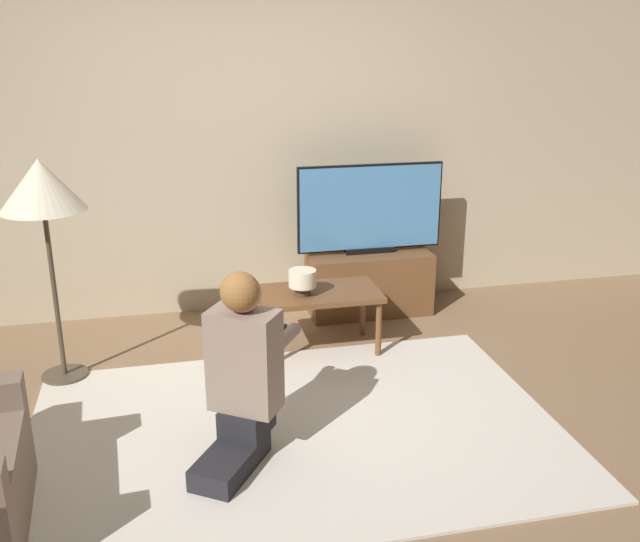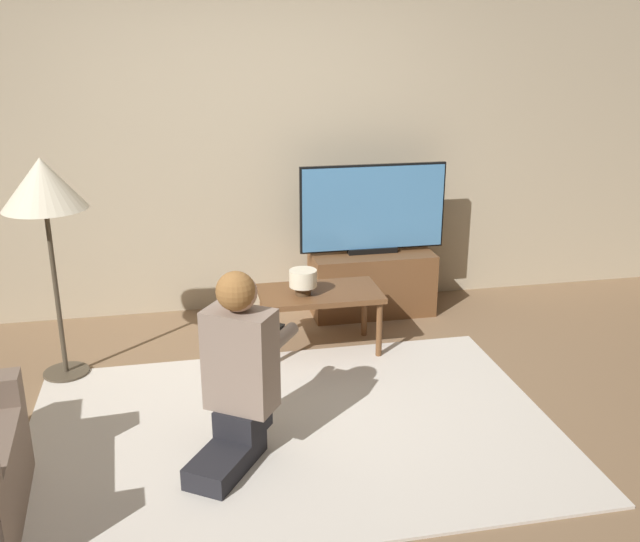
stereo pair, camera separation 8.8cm
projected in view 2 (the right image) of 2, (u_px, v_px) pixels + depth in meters
ground_plane at (293, 431)px, 3.87m from camera, size 10.00×10.00×0.00m
wall_back at (248, 140)px, 5.25m from camera, size 10.00×0.06×2.60m
rug at (293, 430)px, 3.87m from camera, size 2.84×1.94×0.02m
tv_stand at (371, 282)px, 5.44m from camera, size 0.92×0.42×0.48m
tv at (373, 209)px, 5.26m from camera, size 1.10×0.08×0.67m
coffee_table at (320, 298)px, 4.73m from camera, size 0.80×0.46×0.43m
floor_lamp at (43, 191)px, 4.12m from camera, size 0.49×0.49×1.38m
person_kneeling at (239, 368)px, 3.51m from camera, size 0.66×0.82×0.98m
table_lamp at (303, 280)px, 4.61m from camera, size 0.18×0.18×0.17m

